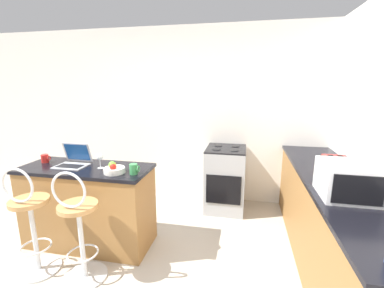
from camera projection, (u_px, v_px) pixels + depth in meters
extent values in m
cube|color=silver|center=(174.00, 115.00, 3.98)|extent=(12.00, 0.06, 2.60)
cube|color=olive|center=(89.00, 207.00, 2.85)|extent=(1.37, 0.55, 0.87)
cube|color=black|center=(85.00, 168.00, 2.74)|extent=(1.40, 0.58, 0.03)
cube|color=olive|center=(332.00, 226.00, 2.47)|extent=(0.61, 2.70, 0.87)
cube|color=black|center=(338.00, 182.00, 2.37)|extent=(0.64, 2.73, 0.03)
cylinder|color=silver|center=(39.00, 269.00, 2.50)|extent=(0.40, 0.40, 0.02)
cylinder|color=silver|center=(35.00, 236.00, 2.43)|extent=(0.04, 0.04, 0.70)
torus|color=silver|center=(36.00, 246.00, 2.45)|extent=(0.28, 0.28, 0.02)
cylinder|color=#B7844C|center=(29.00, 201.00, 2.35)|extent=(0.34, 0.34, 0.04)
torus|color=silver|center=(17.00, 185.00, 2.21)|extent=(0.32, 0.02, 0.32)
cylinder|color=silver|center=(85.00, 276.00, 2.40)|extent=(0.40, 0.40, 0.02)
cylinder|color=silver|center=(82.00, 243.00, 2.33)|extent=(0.04, 0.04, 0.70)
torus|color=silver|center=(83.00, 253.00, 2.35)|extent=(0.28, 0.28, 0.02)
cylinder|color=#B7844C|center=(78.00, 206.00, 2.25)|extent=(0.34, 0.34, 0.04)
torus|color=silver|center=(68.00, 190.00, 2.11)|extent=(0.32, 0.02, 0.32)
cube|color=#B7BABF|center=(71.00, 166.00, 2.75)|extent=(0.32, 0.24, 0.01)
cube|color=black|center=(70.00, 166.00, 2.74)|extent=(0.27, 0.13, 0.00)
cube|color=#B7BABF|center=(77.00, 152.00, 2.85)|extent=(0.32, 0.07, 0.22)
cube|color=#19478C|center=(77.00, 152.00, 2.84)|extent=(0.28, 0.06, 0.19)
cube|color=silver|center=(353.00, 181.00, 1.97)|extent=(0.47, 0.39, 0.27)
cube|color=black|center=(358.00, 190.00, 1.79)|extent=(0.33, 0.01, 0.22)
cube|color=red|center=(337.00, 167.00, 2.46)|extent=(0.22, 0.27, 0.18)
cube|color=black|center=(333.00, 157.00, 2.45)|extent=(0.05, 0.19, 0.00)
cube|color=black|center=(343.00, 158.00, 2.43)|extent=(0.05, 0.19, 0.00)
cube|color=black|center=(324.00, 162.00, 2.48)|extent=(0.02, 0.02, 0.02)
cube|color=#9EA3A8|center=(225.00, 179.00, 3.67)|extent=(0.54, 0.60, 0.88)
cube|color=black|center=(223.00, 190.00, 3.39)|extent=(0.46, 0.01, 0.40)
cube|color=black|center=(226.00, 149.00, 3.57)|extent=(0.54, 0.60, 0.02)
cylinder|color=black|center=(216.00, 149.00, 3.48)|extent=(0.11, 0.11, 0.01)
cylinder|color=black|center=(235.00, 150.00, 3.43)|extent=(0.11, 0.11, 0.01)
cylinder|color=black|center=(218.00, 145.00, 3.71)|extent=(0.11, 0.11, 0.01)
cylinder|color=black|center=(235.00, 146.00, 3.66)|extent=(0.11, 0.11, 0.01)
cylinder|color=#338447|center=(134.00, 169.00, 2.51)|extent=(0.08, 0.08, 0.10)
torus|color=#338447|center=(138.00, 169.00, 2.50)|extent=(0.01, 0.07, 0.07)
cylinder|color=silver|center=(101.00, 168.00, 2.69)|extent=(0.06, 0.06, 0.00)
cylinder|color=silver|center=(100.00, 164.00, 2.68)|extent=(0.01, 0.01, 0.09)
sphere|color=silver|center=(100.00, 157.00, 2.67)|extent=(0.07, 0.07, 0.07)
cylinder|color=silver|center=(114.00, 170.00, 2.55)|extent=(0.21, 0.21, 0.05)
sphere|color=red|center=(113.00, 167.00, 2.50)|extent=(0.06, 0.06, 0.06)
sphere|color=orange|center=(113.00, 165.00, 2.57)|extent=(0.06, 0.06, 0.06)
sphere|color=#66B233|center=(112.00, 165.00, 2.56)|extent=(0.07, 0.07, 0.07)
cylinder|color=red|center=(45.00, 158.00, 2.90)|extent=(0.08, 0.08, 0.09)
torus|color=red|center=(49.00, 158.00, 2.89)|extent=(0.01, 0.06, 0.06)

